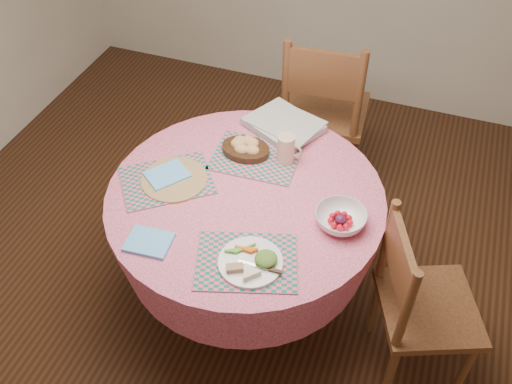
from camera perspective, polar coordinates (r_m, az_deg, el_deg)
ground at (r=3.09m, az=-0.89°, el=-10.16°), size 4.00×4.00×0.00m
dining_table at (r=2.66m, az=-1.02°, el=-3.20°), size 1.24×1.24×0.75m
chair_right at (r=2.57m, az=15.91°, el=-10.58°), size 0.54×0.55×0.92m
chair_back at (r=3.36m, az=6.76°, el=8.15°), size 0.52×0.50×1.05m
placemat_front at (r=2.26m, az=-0.94°, el=-6.95°), size 0.47×0.41×0.01m
placemat_left at (r=2.61m, az=-8.92°, el=1.15°), size 0.50×0.48×0.01m
placemat_back at (r=2.69m, az=-0.02°, el=3.49°), size 0.41×0.32×0.01m
wicker_trivet at (r=2.60m, az=-8.17°, el=1.25°), size 0.30×0.30×0.01m
napkin_near at (r=2.36m, az=-10.66°, el=-4.94°), size 0.19×0.15×0.01m
napkin_far at (r=2.62m, az=-8.87°, el=1.70°), size 0.22×0.23×0.01m
dinner_plate at (r=2.23m, az=-0.43°, el=-7.05°), size 0.26×0.26×0.05m
bread_bowl at (r=2.70m, az=-1.05°, el=4.54°), size 0.23×0.23×0.08m
latte_mug at (r=2.63m, az=3.07°, el=4.33°), size 0.12×0.08×0.14m
fruit_bowl at (r=2.39m, az=8.46°, el=-2.68°), size 0.23×0.23×0.07m
newspaper_stack at (r=2.85m, az=2.81°, el=6.75°), size 0.43×0.40×0.04m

